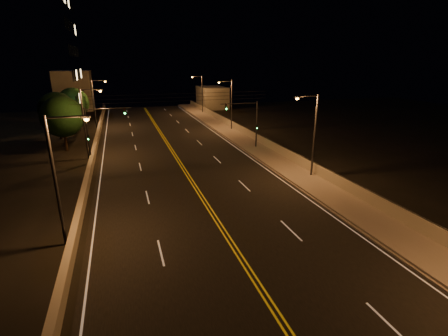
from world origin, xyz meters
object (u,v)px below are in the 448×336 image
object	(u,v)px
streetlight_1	(312,131)
streetlight_5	(86,119)
streetlight_2	(230,102)
traffic_signal_left	(96,128)
tree_0	(62,117)
streetlight_4	(59,173)
streetlight_3	(201,92)
tree_2	(73,103)
streetlight_6	(96,100)
tree_1	(57,110)
traffic_signal_right	(250,120)

from	to	relation	value
streetlight_1	streetlight_5	xyz separation A→B (m)	(-21.40, 14.03, 0.00)
streetlight_2	traffic_signal_left	size ratio (longest dim) A/B	1.31
tree_0	streetlight_4	bearing A→B (deg)	-82.52
streetlight_2	streetlight_3	distance (m)	20.14
streetlight_3	tree_2	world-z (taller)	streetlight_3
streetlight_5	streetlight_6	xyz separation A→B (m)	(0.00, 19.81, 0.00)
streetlight_4	tree_1	size ratio (longest dim) A/B	1.19
streetlight_6	traffic_signal_left	bearing A→B (deg)	-87.14
streetlight_3	tree_1	xyz separation A→B (m)	(-26.50, -18.03, -0.44)
streetlight_5	traffic_signal_right	bearing A→B (deg)	-4.85
streetlight_2	streetlight_6	size ratio (longest dim) A/B	1.00
streetlight_3	streetlight_4	xyz separation A→B (m)	(-21.40, -51.20, 0.00)
traffic_signal_left	tree_1	world-z (taller)	tree_1
tree_0	traffic_signal_left	bearing A→B (deg)	-56.69
streetlight_5	tree_1	xyz separation A→B (m)	(-5.11, 12.89, -0.44)
streetlight_1	streetlight_2	size ratio (longest dim) A/B	1.00
streetlight_6	streetlight_1	bearing A→B (deg)	-57.70
streetlight_3	tree_0	size ratio (longest dim) A/B	1.16
streetlight_1	streetlight_5	size ratio (longest dim) A/B	1.00
streetlight_1	tree_1	distance (m)	37.78
streetlight_2	streetlight_3	bearing A→B (deg)	90.00
tree_0	tree_1	distance (m)	8.10
streetlight_6	traffic_signal_right	world-z (taller)	streetlight_6
streetlight_1	streetlight_5	bearing A→B (deg)	146.74
tree_0	streetlight_2	bearing A→B (deg)	13.20
streetlight_2	traffic_signal_right	xyz separation A→B (m)	(-1.48, -12.47, -0.86)
tree_0	tree_2	xyz separation A→B (m)	(-0.42, 16.20, -0.09)
traffic_signal_left	streetlight_2	bearing A→B (deg)	31.54
traffic_signal_left	tree_1	distance (m)	15.84
streetlight_4	streetlight_5	distance (m)	20.27
streetlight_2	traffic_signal_left	distance (m)	23.86
streetlight_4	traffic_signal_right	distance (m)	27.26
tree_0	streetlight_6	bearing A→B (deg)	77.40
streetlight_5	streetlight_6	distance (m)	19.81
traffic_signal_right	traffic_signal_left	xyz separation A→B (m)	(-18.85, 0.00, 0.00)
streetlight_6	tree_1	xyz separation A→B (m)	(-5.11, -6.92, -0.44)
tree_2	streetlight_2	bearing A→B (deg)	-22.49
streetlight_4	streetlight_5	bearing A→B (deg)	90.00
streetlight_4	traffic_signal_right	xyz separation A→B (m)	(19.92, 18.58, -0.86)
streetlight_5	tree_0	size ratio (longest dim) A/B	1.16
streetlight_3	tree_0	world-z (taller)	streetlight_3
traffic_signal_left	tree_0	distance (m)	8.01
tree_1	tree_2	bearing A→B (deg)	80.59
traffic_signal_left	tree_1	bearing A→B (deg)	112.97
streetlight_6	tree_1	bearing A→B (deg)	-126.41
streetlight_5	traffic_signal_right	xyz separation A→B (m)	(19.92, -1.69, -0.86)
streetlight_2	tree_1	bearing A→B (deg)	175.45
streetlight_4	streetlight_1	bearing A→B (deg)	16.26
traffic_signal_left	tree_1	xyz separation A→B (m)	(-6.18, 14.58, 0.42)
streetlight_4	streetlight_5	world-z (taller)	same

